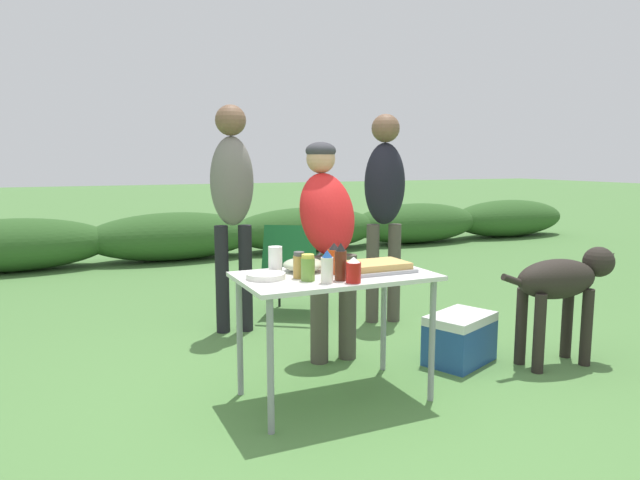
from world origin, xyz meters
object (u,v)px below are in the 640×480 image
mixing_bowl (304,265)px  standing_person_in_red_jacket (385,197)px  cooler_box (460,338)px  mayo_bottle (327,267)px  spice_jar (299,265)px  hot_sauce_bottle (334,259)px  standing_person_in_dark_puffer (232,194)px  plate_stack (266,276)px  camp_chair_green_behind_table (293,265)px  standing_person_in_gray_fleece (328,227)px  folding_table (335,287)px  relish_jar (308,268)px  ketchup_bottle (353,270)px  dog (563,285)px  bbq_sauce_bottle (341,262)px  paper_cup_stack (275,260)px  food_tray (377,267)px

mixing_bowl → standing_person_in_red_jacket: 1.68m
cooler_box → mayo_bottle: bearing=-5.3°
spice_jar → hot_sauce_bottle: 0.23m
standing_person_in_dark_puffer → mixing_bowl: bearing=-77.1°
plate_stack → camp_chair_green_behind_table: size_ratio=0.26×
spice_jar → standing_person_in_gray_fleece: 0.86m
folding_table → relish_jar: size_ratio=7.65×
standing_person_in_red_jacket → spice_jar: bearing=-118.8°
standing_person_in_gray_fleece → hot_sauce_bottle: bearing=-111.1°
plate_stack → standing_person_in_dark_puffer: standing_person_in_dark_puffer is taller
mayo_bottle → relish_jar: bearing=126.7°
mayo_bottle → ketchup_bottle: (0.13, -0.05, -0.02)m
relish_jar → spice_jar: size_ratio=0.98×
standing_person_in_gray_fleece → cooler_box: standing_person_in_gray_fleece is taller
spice_jar → standing_person_in_dark_puffer: size_ratio=0.08×
mayo_bottle → hot_sauce_bottle: size_ratio=0.98×
plate_stack → dog: 2.07m
folding_table → mayo_bottle: 0.29m
relish_jar → bbq_sauce_bottle: size_ratio=0.70×
bbq_sauce_bottle → ketchup_bottle: (0.03, -0.08, -0.03)m
ketchup_bottle → cooler_box: size_ratio=0.25×
plate_stack → paper_cup_stack: (0.10, 0.13, 0.06)m
paper_cup_stack → dog: size_ratio=0.16×
dog → standing_person_in_red_jacket: bearing=-153.7°
hot_sauce_bottle → cooler_box: size_ratio=0.32×
bbq_sauce_bottle → ketchup_bottle: bbq_sauce_bottle is taller
standing_person_in_gray_fleece → bbq_sauce_bottle: bearing=-109.8°
plate_stack → ketchup_bottle: 0.49m
food_tray → hot_sauce_bottle: hot_sauce_bottle is taller
mixing_bowl → bbq_sauce_bottle: bearing=-74.6°
mayo_bottle → ketchup_bottle: size_ratio=1.26×
bbq_sauce_bottle → standing_person_in_red_jacket: size_ratio=0.12×
folding_table → bbq_sauce_bottle: bbq_sauce_bottle is taller
relish_jar → standing_person_in_red_jacket: bearing=46.7°
mayo_bottle → bbq_sauce_bottle: bearing=17.8°
folding_table → ketchup_bottle: bearing=-92.7°
plate_stack → standing_person_in_red_jacket: (1.48, 1.23, 0.32)m
food_tray → mixing_bowl: bearing=156.0°
mayo_bottle → standing_person_in_gray_fleece: (0.41, 0.87, 0.10)m
standing_person_in_gray_fleece → standing_person_in_red_jacket: standing_person_in_red_jacket is taller
bbq_sauce_bottle → spice_jar: bearing=141.6°
plate_stack → ketchup_bottle: ketchup_bottle is taller
standing_person_in_gray_fleece → paper_cup_stack: bearing=-137.5°
food_tray → paper_cup_stack: 0.59m
spice_jar → camp_chair_green_behind_table: spice_jar is taller
standing_person_in_red_jacket → plate_stack: bearing=-123.7°
hot_sauce_bottle → standing_person_in_gray_fleece: standing_person_in_gray_fleece is taller
standing_person_in_dark_puffer → standing_person_in_red_jacket: size_ratio=1.03×
folding_table → standing_person_in_gray_fleece: 0.77m
standing_person_in_dark_puffer → cooler_box: size_ratio=3.20×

